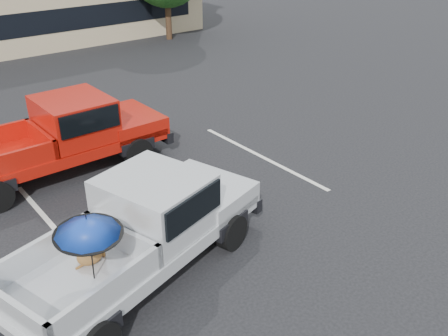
% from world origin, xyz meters
% --- Properties ---
extents(ground, '(90.00, 90.00, 0.00)m').
position_xyz_m(ground, '(0.00, 0.00, 0.00)').
color(ground, black).
rests_on(ground, ground).
extents(stripe_left, '(0.12, 5.00, 0.01)m').
position_xyz_m(stripe_left, '(-3.00, 2.00, 0.00)').
color(stripe_left, silver).
rests_on(stripe_left, ground).
extents(stripe_right, '(0.12, 5.00, 0.01)m').
position_xyz_m(stripe_right, '(3.00, 2.00, 0.00)').
color(stripe_right, silver).
rests_on(stripe_right, ground).
extents(silver_pickup, '(6.01, 3.46, 2.06)m').
position_xyz_m(silver_pickup, '(-2.02, -0.31, 1.05)').
color(silver_pickup, black).
rests_on(silver_pickup, ground).
extents(red_pickup, '(5.93, 2.26, 1.95)m').
position_xyz_m(red_pickup, '(-1.42, 4.65, 1.06)').
color(red_pickup, black).
rests_on(red_pickup, ground).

